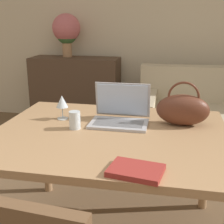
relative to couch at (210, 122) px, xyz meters
name	(u,v)px	position (x,y,z in m)	size (l,w,h in m)	color
wall_back	(152,17)	(-0.72, 0.75, 1.07)	(10.00, 0.06, 2.70)	beige
dining_table	(109,144)	(-0.75, -1.66, 0.37)	(1.33, 1.08, 0.73)	#A87F56
couch	(210,122)	(0.00, 0.00, 0.00)	(1.56, 0.96, 0.82)	#C1B293
sideboard	(76,92)	(-1.62, 0.43, 0.15)	(1.10, 0.40, 0.87)	#4C3828
laptop	(121,112)	(-0.71, -1.48, 0.51)	(0.35, 0.26, 0.23)	#ADADB2
drinking_glass	(75,120)	(-0.96, -1.65, 0.50)	(0.07, 0.07, 0.10)	silver
wine_glass	(62,103)	(-1.09, -1.49, 0.56)	(0.08, 0.08, 0.15)	silver
handbag	(183,109)	(-0.34, -1.46, 0.55)	(0.31, 0.15, 0.27)	#592D1E
flower_vase	(66,30)	(-1.73, 0.49, 0.91)	(0.35, 0.35, 0.53)	tan
book	(136,170)	(-0.54, -2.11, 0.46)	(0.25, 0.19, 0.02)	maroon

